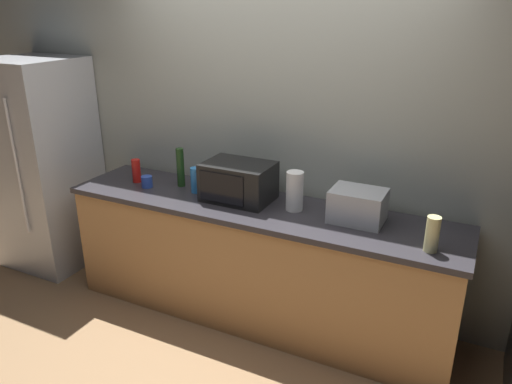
# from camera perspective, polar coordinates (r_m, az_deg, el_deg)

# --- Properties ---
(ground_plane) EXTENTS (8.00, 8.00, 0.00)m
(ground_plane) POSITION_cam_1_polar(r_m,az_deg,el_deg) (3.56, -2.99, -17.38)
(ground_plane) COLOR #93704C
(back_wall) EXTENTS (6.40, 0.10, 2.70)m
(back_wall) POSITION_cam_1_polar(r_m,az_deg,el_deg) (3.61, 2.90, 7.31)
(back_wall) COLOR #9EA399
(back_wall) RESTS_ON ground_plane
(counter_run) EXTENTS (2.84, 0.64, 0.90)m
(counter_run) POSITION_cam_1_polar(r_m,az_deg,el_deg) (3.60, 0.00, -8.17)
(counter_run) COLOR #B27F4C
(counter_run) RESTS_ON ground_plane
(refrigerator) EXTENTS (0.72, 0.73, 1.80)m
(refrigerator) POSITION_cam_1_polar(r_m,az_deg,el_deg) (4.63, -23.43, 2.91)
(refrigerator) COLOR #B7BABF
(refrigerator) RESTS_ON ground_plane
(microwave) EXTENTS (0.48, 0.35, 0.27)m
(microwave) POSITION_cam_1_polar(r_m,az_deg,el_deg) (3.46, -2.07, 1.23)
(microwave) COLOR black
(microwave) RESTS_ON counter_run
(toaster_oven) EXTENTS (0.34, 0.26, 0.21)m
(toaster_oven) POSITION_cam_1_polar(r_m,az_deg,el_deg) (3.19, 11.74, -1.56)
(toaster_oven) COLOR #B7BABF
(toaster_oven) RESTS_ON counter_run
(paper_towel_roll) EXTENTS (0.12, 0.12, 0.27)m
(paper_towel_roll) POSITION_cam_1_polar(r_m,az_deg,el_deg) (3.29, 4.52, 0.11)
(paper_towel_roll) COLOR white
(paper_towel_roll) RESTS_ON counter_run
(bottle_vinegar) EXTENTS (0.08, 0.08, 0.21)m
(bottle_vinegar) POSITION_cam_1_polar(r_m,az_deg,el_deg) (2.92, 19.81, -4.63)
(bottle_vinegar) COLOR beige
(bottle_vinegar) RESTS_ON counter_run
(bottle_hot_sauce) EXTENTS (0.07, 0.07, 0.18)m
(bottle_hot_sauce) POSITION_cam_1_polar(r_m,az_deg,el_deg) (3.93, -13.75, 2.41)
(bottle_hot_sauce) COLOR red
(bottle_hot_sauce) RESTS_ON counter_run
(bottle_wine) EXTENTS (0.06, 0.06, 0.30)m
(bottle_wine) POSITION_cam_1_polar(r_m,az_deg,el_deg) (3.75, -8.77, 2.84)
(bottle_wine) COLOR #1E3F19
(bottle_wine) RESTS_ON counter_run
(bottle_spray_cleaner) EXTENTS (0.08, 0.08, 0.19)m
(bottle_spray_cleaner) POSITION_cam_1_polar(r_m,az_deg,el_deg) (3.63, -6.99, 1.39)
(bottle_spray_cleaner) COLOR #338CE5
(bottle_spray_cleaner) RESTS_ON counter_run
(mug_blue) EXTENTS (0.08, 0.08, 0.09)m
(mug_blue) POSITION_cam_1_polar(r_m,az_deg,el_deg) (3.81, -12.57, 1.18)
(mug_blue) COLOR #2D4CB2
(mug_blue) RESTS_ON counter_run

